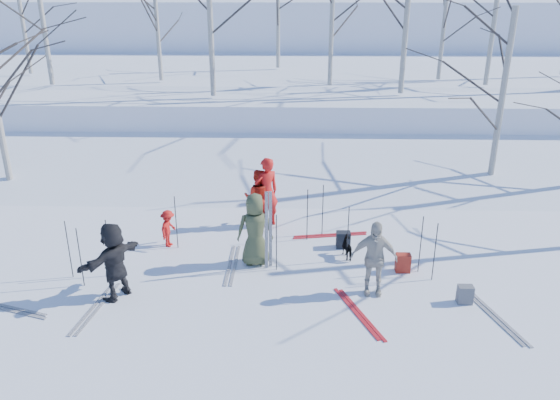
{
  "coord_description": "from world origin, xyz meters",
  "views": [
    {
      "loc": [
        0.32,
        -10.29,
        5.98
      ],
      "look_at": [
        0.0,
        1.5,
        1.3
      ],
      "focal_mm": 35.0,
      "sensor_mm": 36.0,
      "label": 1
    }
  ],
  "objects_px": {
    "dog": "(349,248)",
    "backpack_dark": "(343,240)",
    "skier_red_seated": "(168,228)",
    "backpack_grey": "(465,294)",
    "skier_grey_west": "(114,261)",
    "skier_red_north": "(266,192)",
    "backpack_red": "(403,263)",
    "skier_redor_behind": "(258,197)",
    "skier_olive_center": "(255,230)",
    "skier_cream_east": "(374,258)"
  },
  "relations": [
    {
      "from": "skier_redor_behind",
      "to": "backpack_grey",
      "type": "relative_size",
      "value": 4.05
    },
    {
      "from": "skier_redor_behind",
      "to": "skier_red_seated",
      "type": "height_order",
      "value": "skier_redor_behind"
    },
    {
      "from": "skier_red_north",
      "to": "skier_redor_behind",
      "type": "height_order",
      "value": "skier_red_north"
    },
    {
      "from": "dog",
      "to": "backpack_red",
      "type": "distance_m",
      "value": 1.32
    },
    {
      "from": "dog",
      "to": "backpack_grey",
      "type": "distance_m",
      "value": 2.89
    },
    {
      "from": "skier_red_north",
      "to": "dog",
      "type": "height_order",
      "value": "skier_red_north"
    },
    {
      "from": "backpack_dark",
      "to": "backpack_red",
      "type": "bearing_deg",
      "value": -43.56
    },
    {
      "from": "skier_redor_behind",
      "to": "backpack_grey",
      "type": "height_order",
      "value": "skier_redor_behind"
    },
    {
      "from": "dog",
      "to": "backpack_dark",
      "type": "bearing_deg",
      "value": -98.39
    },
    {
      "from": "skier_olive_center",
      "to": "backpack_grey",
      "type": "bearing_deg",
      "value": 153.77
    },
    {
      "from": "skier_red_seated",
      "to": "dog",
      "type": "xyz_separation_m",
      "value": [
        4.34,
        -0.49,
        -0.22
      ]
    },
    {
      "from": "skier_cream_east",
      "to": "backpack_grey",
      "type": "relative_size",
      "value": 4.25
    },
    {
      "from": "skier_red_seated",
      "to": "skier_cream_east",
      "type": "distance_m",
      "value": 5.13
    },
    {
      "from": "dog",
      "to": "skier_redor_behind",
      "type": "bearing_deg",
      "value": -56.71
    },
    {
      "from": "skier_red_north",
      "to": "backpack_dark",
      "type": "relative_size",
      "value": 4.67
    },
    {
      "from": "backpack_grey",
      "to": "skier_red_north",
      "type": "bearing_deg",
      "value": 138.34
    },
    {
      "from": "skier_grey_west",
      "to": "dog",
      "type": "xyz_separation_m",
      "value": [
        4.88,
        1.87,
        -0.57
      ]
    },
    {
      "from": "backpack_grey",
      "to": "skier_redor_behind",
      "type": "bearing_deg",
      "value": 139.58
    },
    {
      "from": "skier_red_north",
      "to": "skier_redor_behind",
      "type": "relative_size",
      "value": 1.21
    },
    {
      "from": "skier_red_north",
      "to": "skier_grey_west",
      "type": "bearing_deg",
      "value": 21.94
    },
    {
      "from": "skier_olive_center",
      "to": "backpack_red",
      "type": "height_order",
      "value": "skier_olive_center"
    },
    {
      "from": "skier_red_seated",
      "to": "dog",
      "type": "height_order",
      "value": "skier_red_seated"
    },
    {
      "from": "skier_cream_east",
      "to": "backpack_red",
      "type": "bearing_deg",
      "value": 53.96
    },
    {
      "from": "skier_cream_east",
      "to": "backpack_dark",
      "type": "bearing_deg",
      "value": 106.11
    },
    {
      "from": "skier_red_north",
      "to": "dog",
      "type": "relative_size",
      "value": 3.24
    },
    {
      "from": "skier_cream_east",
      "to": "dog",
      "type": "bearing_deg",
      "value": 106.88
    },
    {
      "from": "backpack_grey",
      "to": "skier_grey_west",
      "type": "bearing_deg",
      "value": 179.6
    },
    {
      "from": "skier_red_north",
      "to": "skier_grey_west",
      "type": "relative_size",
      "value": 1.14
    },
    {
      "from": "skier_olive_center",
      "to": "skier_redor_behind",
      "type": "xyz_separation_m",
      "value": [
        -0.08,
        2.18,
        -0.08
      ]
    },
    {
      "from": "skier_cream_east",
      "to": "backpack_dark",
      "type": "distance_m",
      "value": 2.23
    },
    {
      "from": "skier_olive_center",
      "to": "dog",
      "type": "relative_size",
      "value": 2.93
    },
    {
      "from": "backpack_grey",
      "to": "skier_red_seated",
      "type": "bearing_deg",
      "value": 159.69
    },
    {
      "from": "skier_cream_east",
      "to": "skier_olive_center",
      "type": "bearing_deg",
      "value": 158.54
    },
    {
      "from": "skier_red_north",
      "to": "skier_redor_behind",
      "type": "xyz_separation_m",
      "value": [
        -0.22,
        0.03,
        -0.16
      ]
    },
    {
      "from": "skier_redor_behind",
      "to": "backpack_dark",
      "type": "distance_m",
      "value": 2.58
    },
    {
      "from": "skier_red_north",
      "to": "skier_red_seated",
      "type": "bearing_deg",
      "value": -0.54
    },
    {
      "from": "skier_red_north",
      "to": "skier_red_seated",
      "type": "distance_m",
      "value": 2.7
    },
    {
      "from": "skier_red_seated",
      "to": "backpack_dark",
      "type": "distance_m",
      "value": 4.26
    },
    {
      "from": "skier_olive_center",
      "to": "skier_cream_east",
      "type": "height_order",
      "value": "skier_olive_center"
    },
    {
      "from": "skier_redor_behind",
      "to": "skier_grey_west",
      "type": "height_order",
      "value": "skier_grey_west"
    },
    {
      "from": "skier_olive_center",
      "to": "skier_cream_east",
      "type": "bearing_deg",
      "value": 147.49
    },
    {
      "from": "skier_grey_west",
      "to": "backpack_grey",
      "type": "xyz_separation_m",
      "value": [
        7.04,
        -0.05,
        -0.63
      ]
    },
    {
      "from": "skier_red_north",
      "to": "backpack_red",
      "type": "height_order",
      "value": "skier_red_north"
    },
    {
      "from": "skier_grey_west",
      "to": "skier_cream_east",
      "type": "bearing_deg",
      "value": 124.58
    },
    {
      "from": "skier_olive_center",
      "to": "backpack_dark",
      "type": "bearing_deg",
      "value": -163.37
    },
    {
      "from": "skier_redor_behind",
      "to": "skier_olive_center",
      "type": "bearing_deg",
      "value": 95.68
    },
    {
      "from": "skier_olive_center",
      "to": "skier_red_north",
      "type": "bearing_deg",
      "value": -100.06
    },
    {
      "from": "skier_grey_west",
      "to": "backpack_red",
      "type": "distance_m",
      "value": 6.18
    },
    {
      "from": "dog",
      "to": "skier_red_seated",
      "type": "bearing_deg",
      "value": -23.88
    },
    {
      "from": "skier_grey_west",
      "to": "backpack_red",
      "type": "height_order",
      "value": "skier_grey_west"
    }
  ]
}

